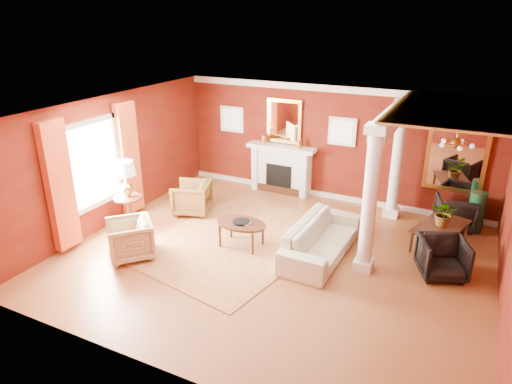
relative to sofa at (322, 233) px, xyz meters
The scene contains 27 objects.
ground 1.05m from the sofa, 147.90° to the right, with size 8.00×8.00×0.00m, color brown.
room_shell 1.81m from the sofa, 147.90° to the right, with size 8.04×7.04×2.92m.
fireplace 3.52m from the sofa, 126.66° to the left, with size 1.85×0.42×1.29m.
overmantel_mirror 3.89m from the sofa, 125.36° to the left, with size 0.95×0.07×1.15m.
flank_window_left 4.88m from the sofa, 140.89° to the left, with size 0.70×0.07×0.70m.
flank_window_right 3.29m from the sofa, 100.44° to the left, with size 0.70×0.07×0.70m.
left_window 4.91m from the sofa, 166.81° to the right, with size 0.21×2.55×2.60m.
column_front 1.33m from the sofa, 12.45° to the right, with size 0.36×0.36×2.80m.
column_back 2.83m from the sofa, 70.13° to the left, with size 0.36×0.36×2.80m.
header_beam 2.72m from the sofa, 57.16° to the left, with size 0.30×3.20×0.32m, color white.
amber_ceiling 3.40m from the sofa, 31.34° to the left, with size 2.30×3.40×0.04m, color #D0893D.
dining_mirror 3.78m from the sofa, 54.54° to the left, with size 1.30×0.07×1.70m.
chandelier 3.04m from the sofa, 31.72° to the left, with size 0.60×0.62×0.75m.
crown_trim 3.86m from the sofa, 105.05° to the left, with size 8.00×0.08×0.16m, color white.
base_trim 3.09m from the sofa, 105.05° to the left, with size 8.00×0.08×0.12m, color white.
rug 1.88m from the sofa, behind, with size 3.09×4.12×0.02m, color maroon.
sofa is the anchor object (origin of this frame).
armchair_leopard 3.51m from the sofa, behind, with size 0.83×0.78×0.86m, color black.
armchair_stripe 3.79m from the sofa, 152.32° to the right, with size 0.83×0.78×0.86m, color tan.
coffee_table 1.64m from the sofa, 165.88° to the right, with size 1.08×1.08×0.54m.
coffee_book 1.61m from the sofa, 165.29° to the right, with size 0.15×0.02×0.21m, color black.
side_table 4.39m from the sofa, behind, with size 0.62×0.62×1.55m.
dining_table 2.52m from the sofa, 33.12° to the left, with size 1.38×0.49×0.77m, color black.
dining_chair_near 2.25m from the sofa, ahead, with size 0.79×0.74×0.81m, color black.
dining_chair_far 3.39m from the sofa, 47.62° to the left, with size 0.79×0.74×0.82m, color black.
green_urn 3.68m from the sofa, 42.82° to the left, with size 0.39×0.39×0.93m.
potted_plant 2.57m from the sofa, 33.29° to the left, with size 0.49×0.55×0.43m, color #26591E.
Camera 1 is at (3.18, -7.32, 4.56)m, focal length 32.00 mm.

